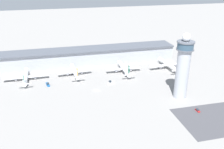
{
  "coord_description": "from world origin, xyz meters",
  "views": [
    {
      "loc": [
        -33.14,
        -193.41,
        98.46
      ],
      "look_at": [
        18.17,
        17.64,
        6.1
      ],
      "focal_mm": 40.0,
      "sensor_mm": 36.0,
      "label": 1
    }
  ],
  "objects_px": {
    "control_tower": "(183,67)",
    "airplane_gate_delta": "(124,68)",
    "car_maroon_suv": "(198,110)",
    "airplane_gate_charlie": "(75,71)",
    "airplane_gate_bravo": "(26,77)",
    "airplane_gate_echo": "(168,65)",
    "service_truck_fuel": "(48,84)",
    "service_truck_baggage": "(111,83)"
  },
  "relations": [
    {
      "from": "airplane_gate_delta",
      "to": "service_truck_fuel",
      "type": "relative_size",
      "value": 4.74
    },
    {
      "from": "service_truck_baggage",
      "to": "car_maroon_suv",
      "type": "height_order",
      "value": "service_truck_baggage"
    },
    {
      "from": "control_tower",
      "to": "service_truck_baggage",
      "type": "distance_m",
      "value": 67.91
    },
    {
      "from": "airplane_gate_echo",
      "to": "service_truck_fuel",
      "type": "height_order",
      "value": "airplane_gate_echo"
    },
    {
      "from": "control_tower",
      "to": "service_truck_fuel",
      "type": "distance_m",
      "value": 120.01
    },
    {
      "from": "service_truck_baggage",
      "to": "car_maroon_suv",
      "type": "bearing_deg",
      "value": -50.01
    },
    {
      "from": "control_tower",
      "to": "airplane_gate_bravo",
      "type": "xyz_separation_m",
      "value": [
        -126.85,
        64.21,
        -22.33
      ]
    },
    {
      "from": "airplane_gate_delta",
      "to": "service_truck_fuel",
      "type": "xyz_separation_m",
      "value": [
        -75.97,
        -13.02,
        -3.73
      ]
    },
    {
      "from": "service_truck_fuel",
      "to": "service_truck_baggage",
      "type": "distance_m",
      "value": 57.59
    },
    {
      "from": "airplane_gate_charlie",
      "to": "service_truck_fuel",
      "type": "relative_size",
      "value": 4.3
    },
    {
      "from": "airplane_gate_bravo",
      "to": "airplane_gate_delta",
      "type": "height_order",
      "value": "airplane_gate_delta"
    },
    {
      "from": "airplane_gate_echo",
      "to": "service_truck_baggage",
      "type": "bearing_deg",
      "value": -161.71
    },
    {
      "from": "airplane_gate_delta",
      "to": "service_truck_baggage",
      "type": "xyz_separation_m",
      "value": [
        -19.31,
        -23.34,
        -3.53
      ]
    },
    {
      "from": "control_tower",
      "to": "car_maroon_suv",
      "type": "bearing_deg",
      "value": -84.69
    },
    {
      "from": "control_tower",
      "to": "car_maroon_suv",
      "type": "xyz_separation_m",
      "value": [
        2.24,
        -24.05,
        -25.8
      ]
    },
    {
      "from": "airplane_gate_echo",
      "to": "airplane_gate_charlie",
      "type": "bearing_deg",
      "value": 177.16
    },
    {
      "from": "airplane_gate_delta",
      "to": "airplane_gate_charlie",
      "type": "bearing_deg",
      "value": 175.41
    },
    {
      "from": "airplane_gate_charlie",
      "to": "airplane_gate_bravo",
      "type": "bearing_deg",
      "value": -178.29
    },
    {
      "from": "car_maroon_suv",
      "to": "airplane_gate_charlie",
      "type": "bearing_deg",
      "value": 132.64
    },
    {
      "from": "control_tower",
      "to": "airplane_gate_echo",
      "type": "xyz_separation_m",
      "value": [
        17.87,
        60.74,
        -21.75
      ]
    },
    {
      "from": "airplane_gate_bravo",
      "to": "airplane_gate_echo",
      "type": "xyz_separation_m",
      "value": [
        144.73,
        -3.48,
        0.58
      ]
    },
    {
      "from": "control_tower",
      "to": "service_truck_fuel",
      "type": "height_order",
      "value": "control_tower"
    },
    {
      "from": "service_truck_fuel",
      "to": "car_maroon_suv",
      "type": "height_order",
      "value": "service_truck_fuel"
    },
    {
      "from": "airplane_gate_bravo",
      "to": "airplane_gate_charlie",
      "type": "xyz_separation_m",
      "value": [
        46.54,
        1.39,
        0.44
      ]
    },
    {
      "from": "airplane_gate_delta",
      "to": "airplane_gate_echo",
      "type": "xyz_separation_m",
      "value": [
        48.62,
        -0.89,
        0.03
      ]
    },
    {
      "from": "car_maroon_suv",
      "to": "airplane_gate_bravo",
      "type": "bearing_deg",
      "value": 145.64
    },
    {
      "from": "airplane_gate_bravo",
      "to": "service_truck_baggage",
      "type": "bearing_deg",
      "value": -18.65
    },
    {
      "from": "car_maroon_suv",
      "to": "airplane_gate_echo",
      "type": "bearing_deg",
      "value": 79.55
    },
    {
      "from": "control_tower",
      "to": "airplane_gate_delta",
      "type": "relative_size",
      "value": 1.39
    },
    {
      "from": "airplane_gate_bravo",
      "to": "airplane_gate_echo",
      "type": "relative_size",
      "value": 1.03
    },
    {
      "from": "airplane_gate_delta",
      "to": "control_tower",
      "type": "bearing_deg",
      "value": -63.48
    },
    {
      "from": "airplane_gate_charlie",
      "to": "airplane_gate_delta",
      "type": "xyz_separation_m",
      "value": [
        49.57,
        -3.98,
        0.1
      ]
    },
    {
      "from": "airplane_gate_bravo",
      "to": "service_truck_baggage",
      "type": "distance_m",
      "value": 81.11
    },
    {
      "from": "airplane_gate_charlie",
      "to": "airplane_gate_echo",
      "type": "distance_m",
      "value": 98.31
    },
    {
      "from": "airplane_gate_echo",
      "to": "service_truck_baggage",
      "type": "distance_m",
      "value": 71.63
    },
    {
      "from": "airplane_gate_echo",
      "to": "service_truck_baggage",
      "type": "height_order",
      "value": "airplane_gate_echo"
    },
    {
      "from": "airplane_gate_bravo",
      "to": "car_maroon_suv",
      "type": "distance_m",
      "value": 156.42
    },
    {
      "from": "airplane_gate_charlie",
      "to": "service_truck_fuel",
      "type": "xyz_separation_m",
      "value": [
        -26.4,
        -17.0,
        -3.63
      ]
    },
    {
      "from": "airplane_gate_bravo",
      "to": "service_truck_fuel",
      "type": "bearing_deg",
      "value": -37.77
    },
    {
      "from": "airplane_gate_bravo",
      "to": "car_maroon_suv",
      "type": "height_order",
      "value": "airplane_gate_bravo"
    },
    {
      "from": "airplane_gate_delta",
      "to": "airplane_gate_echo",
      "type": "bearing_deg",
      "value": -1.05
    },
    {
      "from": "airplane_gate_echo",
      "to": "control_tower",
      "type": "bearing_deg",
      "value": -106.4
    }
  ]
}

